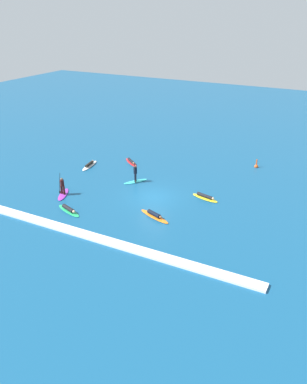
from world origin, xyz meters
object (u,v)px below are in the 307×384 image
object	(u,v)px
surfer_on_green_board	(69,210)
surfer_on_yellow_board	(205,197)
surfer_on_orange_board	(154,215)
surfer_on_purple_board	(63,191)
surfer_on_teal_board	(135,177)
marker_buoy	(256,166)
surfer_on_white_board	(90,165)
surfer_on_red_board	(131,162)

from	to	relation	value
surfer_on_green_board	surfer_on_yellow_board	distance (m)	12.17
surfer_on_orange_board	surfer_on_purple_board	distance (m)	9.46
surfer_on_teal_board	surfer_on_yellow_board	bearing A→B (deg)	120.92
marker_buoy	surfer_on_purple_board	bearing A→B (deg)	-132.89
surfer_on_teal_board	surfer_on_yellow_board	distance (m)	7.51
surfer_on_teal_board	surfer_on_white_board	world-z (taller)	surfer_on_teal_board
surfer_on_yellow_board	surfer_on_white_board	world-z (taller)	surfer_on_yellow_board
surfer_on_teal_board	surfer_on_white_board	distance (m)	6.78
surfer_on_yellow_board	surfer_on_white_board	bearing A→B (deg)	-172.33
surfer_on_orange_board	surfer_on_red_board	size ratio (longest dim) A/B	1.22
surfer_on_green_board	surfer_on_orange_board	bearing A→B (deg)	39.36
surfer_on_green_board	marker_buoy	size ratio (longest dim) A/B	3.00
surfer_on_purple_board	surfer_on_red_board	xyz separation A→B (m)	(1.38, 10.08, -0.31)
surfer_on_teal_board	surfer_on_red_board	xyz separation A→B (m)	(-3.06, 4.37, -0.38)
surfer_on_purple_board	surfer_on_green_board	distance (m)	3.46
surfer_on_purple_board	surfer_on_green_board	world-z (taller)	surfer_on_purple_board
surfer_on_orange_board	surfer_on_red_board	world-z (taller)	surfer_on_orange_board
surfer_on_yellow_board	surfer_on_teal_board	bearing A→B (deg)	-167.83
surfer_on_orange_board	surfer_on_red_board	distance (m)	12.81
surfer_on_purple_board	surfer_on_teal_board	bearing A→B (deg)	-62.14
surfer_on_purple_board	surfer_on_red_board	size ratio (longest dim) A/B	1.01
marker_buoy	surfer_on_white_board	bearing A→B (deg)	-153.69
surfer_on_red_board	surfer_on_green_board	bearing A→B (deg)	-45.22
surfer_on_teal_board	surfer_on_white_board	xyz separation A→B (m)	(-6.61, 1.43, -0.37)
surfer_on_teal_board	surfer_on_red_board	world-z (taller)	surfer_on_teal_board
surfer_on_teal_board	surfer_on_red_board	distance (m)	5.35
surfer_on_white_board	marker_buoy	world-z (taller)	marker_buoy
surfer_on_yellow_board	surfer_on_green_board	bearing A→B (deg)	-125.83
surfer_on_teal_board	surfer_on_red_board	bearing A→B (deg)	-111.32
surfer_on_teal_board	surfer_on_white_board	size ratio (longest dim) A/B	0.76
surfer_on_green_board	surfer_on_red_board	world-z (taller)	surfer_on_green_board
surfer_on_purple_board	surfer_on_teal_board	distance (m)	7.24
surfer_on_green_board	surfer_on_white_board	xyz separation A→B (m)	(-4.69, 9.49, -0.02)
surfer_on_orange_board	marker_buoy	size ratio (longest dim) A/B	3.24
surfer_on_teal_board	marker_buoy	world-z (taller)	surfer_on_teal_board
surfer_on_purple_board	surfer_on_teal_board	size ratio (longest dim) A/B	1.09
surfer_on_white_board	surfer_on_red_board	bearing A→B (deg)	-59.54
surfer_on_purple_board	surfer_on_white_board	size ratio (longest dim) A/B	0.83
surfer_on_purple_board	marker_buoy	xyz separation A→B (m)	(14.11, 15.19, -0.28)
surfer_on_teal_board	marker_buoy	size ratio (longest dim) A/B	2.44
surfer_on_yellow_board	surfer_on_red_board	bearing A→B (deg)	170.79
surfer_on_red_board	marker_buoy	distance (m)	13.72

